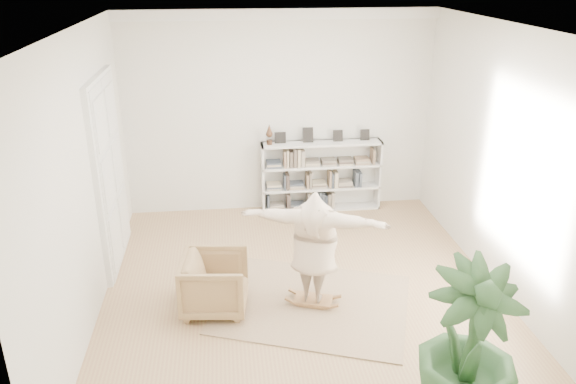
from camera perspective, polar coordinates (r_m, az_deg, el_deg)
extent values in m
plane|color=#A37954|center=(8.06, 1.42, -10.02)|extent=(6.00, 6.00, 0.00)
plane|color=silver|center=(10.10, -0.89, 7.95)|extent=(5.50, 0.00, 5.50)
plane|color=silver|center=(4.61, 6.95, -10.90)|extent=(5.50, 0.00, 5.50)
plane|color=silver|center=(7.40, -20.03, 1.08)|extent=(0.00, 6.00, 6.00)
plane|color=silver|center=(8.11, 21.19, 2.72)|extent=(0.00, 6.00, 6.00)
plane|color=white|center=(6.85, 1.71, 16.34)|extent=(6.00, 6.00, 0.00)
cube|color=white|center=(9.76, -0.92, 17.63)|extent=(5.50, 0.12, 0.18)
cube|color=white|center=(8.72, -17.68, 1.73)|extent=(0.08, 1.78, 2.92)
cube|color=silver|center=(8.35, -18.01, 0.77)|extent=(0.06, 0.78, 2.80)
cube|color=silver|center=(9.09, -17.14, 2.62)|extent=(0.06, 0.78, 2.80)
cube|color=silver|center=(10.24, -2.58, 1.37)|extent=(0.04, 0.35, 1.30)
cube|color=silver|center=(10.60, 9.14, 1.85)|extent=(0.04, 0.35, 1.30)
cube|color=silver|center=(10.51, 3.24, 1.92)|extent=(2.20, 0.04, 1.30)
cube|color=silver|center=(10.61, 3.31, -1.56)|extent=(2.20, 0.35, 0.04)
cube|color=silver|center=(10.45, 3.36, 0.49)|extent=(2.20, 0.35, 0.04)
cube|color=silver|center=(10.30, 3.41, 2.71)|extent=(2.20, 0.35, 0.04)
cube|color=silver|center=(10.16, 3.46, 4.94)|extent=(2.20, 0.35, 0.04)
cube|color=black|center=(10.07, -0.79, 5.65)|extent=(0.18, 0.07, 0.24)
cube|color=black|center=(10.13, 2.03, 5.74)|extent=(0.18, 0.07, 0.24)
cube|color=black|center=(10.23, 5.10, 5.82)|extent=(0.18, 0.07, 0.24)
cube|color=black|center=(10.34, 7.83, 5.89)|extent=(0.18, 0.07, 0.24)
imported|color=tan|center=(7.55, -7.43, -9.18)|extent=(0.95, 0.92, 0.78)
cube|color=tan|center=(7.79, 2.56, -11.25)|extent=(3.04, 2.74, 0.02)
cube|color=brown|center=(7.75, 2.57, -10.84)|extent=(0.58, 0.46, 0.03)
cube|color=brown|center=(7.77, 2.57, -11.06)|extent=(0.34, 0.17, 0.04)
cube|color=brown|center=(7.77, 2.57, -11.06)|extent=(0.34, 0.17, 0.04)
cube|color=brown|center=(7.75, 2.57, -10.84)|extent=(0.20, 0.12, 0.10)
cube|color=brown|center=(7.75, 2.57, -10.84)|extent=(0.20, 0.12, 0.10)
imported|color=beige|center=(7.32, 2.68, -5.36)|extent=(1.99, 1.16, 1.57)
imported|color=#284C26|center=(5.87, 17.86, -14.86)|extent=(1.14, 1.14, 1.74)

